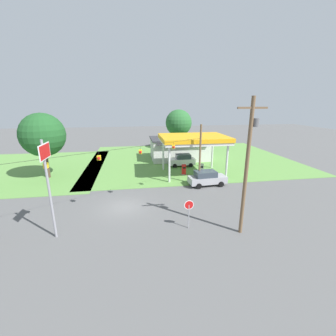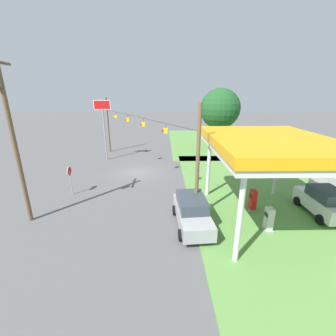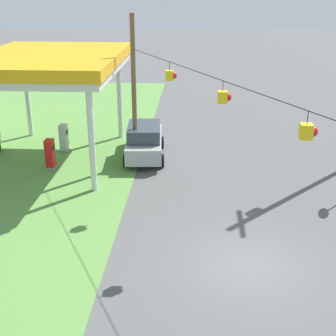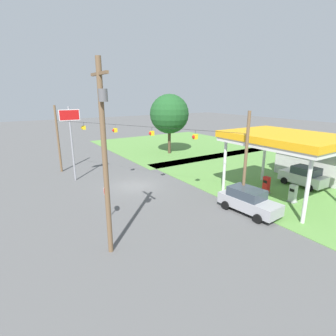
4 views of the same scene
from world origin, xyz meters
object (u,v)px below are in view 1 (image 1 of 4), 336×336
at_px(gas_station_store, 179,148).
at_px(car_at_pumps_rear, 182,160).
at_px(stop_sign_overhead, 47,172).
at_px(tree_behind_station, 179,123).
at_px(gas_station_canopy, 194,139).
at_px(fuel_pump_near, 184,170).
at_px(fuel_pump_far, 201,169).
at_px(stop_sign_roadside, 189,208).
at_px(car_at_pumps_front, 207,178).
at_px(utility_pole_main, 248,162).
at_px(tree_west_verge, 43,135).

relative_size(gas_station_store, car_at_pumps_rear, 2.47).
height_order(stop_sign_overhead, tree_behind_station, tree_behind_station).
bearing_deg(gas_station_canopy, stop_sign_overhead, -136.73).
distance_m(fuel_pump_near, fuel_pump_far, 2.62).
bearing_deg(gas_station_store, car_at_pumps_rear, -96.66).
bearing_deg(stop_sign_roadside, stop_sign_overhead, -2.10).
distance_m(fuel_pump_near, car_at_pumps_front, 5.01).
xyz_separation_m(car_at_pumps_front, utility_pole_main, (-0.71, -10.74, 4.89)).
bearing_deg(tree_west_verge, car_at_pumps_front, -17.12).
height_order(car_at_pumps_rear, tree_west_verge, tree_west_verge).
relative_size(stop_sign_overhead, tree_behind_station, 0.88).
distance_m(car_at_pumps_rear, stop_sign_roadside, 19.11).
bearing_deg(utility_pole_main, car_at_pumps_front, 86.19).
bearing_deg(gas_station_canopy, utility_pole_main, -90.53).
bearing_deg(stop_sign_roadside, car_at_pumps_front, -116.55).
height_order(car_at_pumps_front, stop_sign_overhead, stop_sign_overhead).
relative_size(fuel_pump_near, utility_pole_main, 0.15).
xyz_separation_m(gas_station_store, fuel_pump_near, (-1.33, -9.53, -1.25)).
bearing_deg(car_at_pumps_rear, fuel_pump_far, 111.95).
relative_size(car_at_pumps_rear, tree_west_verge, 0.48).
distance_m(car_at_pumps_rear, stop_sign_overhead, 23.52).
bearing_deg(stop_sign_overhead, fuel_pump_near, 45.96).
height_order(fuel_pump_near, utility_pole_main, utility_pole_main).
bearing_deg(fuel_pump_near, tree_behind_station, 80.78).
xyz_separation_m(gas_station_store, stop_sign_overhead, (-14.62, -23.27, 3.33)).
height_order(gas_station_store, car_at_pumps_rear, gas_station_store).
distance_m(car_at_pumps_front, car_at_pumps_rear, 9.34).
height_order(fuel_pump_far, car_at_pumps_rear, car_at_pumps_rear).
bearing_deg(tree_west_verge, fuel_pump_near, -5.29).
bearing_deg(tree_west_verge, fuel_pump_far, -4.65).
relative_size(gas_station_store, tree_behind_station, 1.20).
height_order(gas_station_canopy, tree_behind_station, tree_behind_station).
relative_size(car_at_pumps_rear, tree_behind_station, 0.48).
relative_size(car_at_pumps_front, stop_sign_overhead, 0.63).
bearing_deg(fuel_pump_far, gas_station_canopy, 179.93).
xyz_separation_m(gas_station_canopy, fuel_pump_far, (1.31, -0.00, -4.39)).
bearing_deg(stop_sign_roadside, fuel_pump_near, -101.44).
xyz_separation_m(gas_station_canopy, utility_pole_main, (-0.14, -15.38, 0.74)).
height_order(gas_station_canopy, utility_pole_main, utility_pole_main).
height_order(stop_sign_roadside, tree_behind_station, tree_behind_station).
xyz_separation_m(car_at_pumps_front, tree_west_verge, (-20.74, 6.39, 4.98)).
height_order(stop_sign_overhead, tree_west_verge, tree_west_verge).
relative_size(fuel_pump_near, car_at_pumps_front, 0.32).
distance_m(fuel_pump_near, stop_sign_overhead, 19.65).
xyz_separation_m(gas_station_canopy, stop_sign_roadside, (-4.16, -14.12, -3.31)).
bearing_deg(fuel_pump_far, gas_station_store, 97.66).
distance_m(fuel_pump_near, car_at_pumps_rear, 4.71).
height_order(car_at_pumps_rear, stop_sign_overhead, stop_sign_overhead).
height_order(gas_station_store, fuel_pump_near, gas_station_store).
bearing_deg(car_at_pumps_rear, fuel_pump_near, 80.80).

